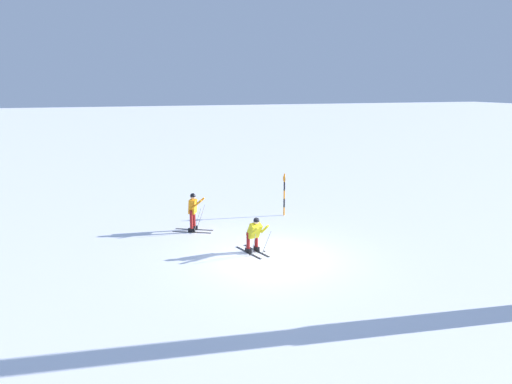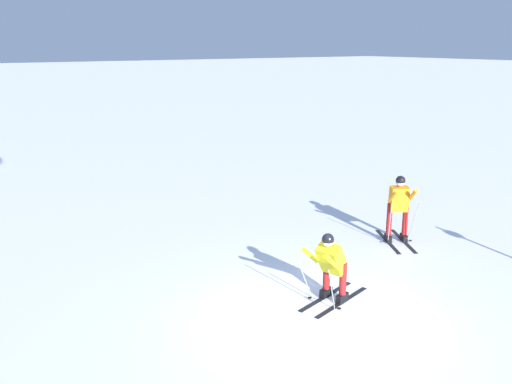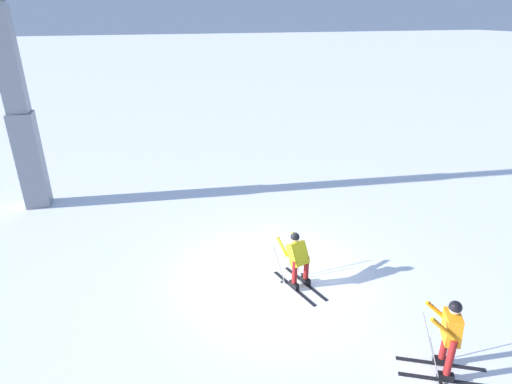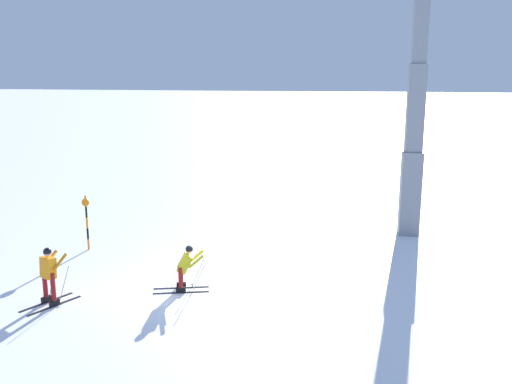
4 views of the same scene
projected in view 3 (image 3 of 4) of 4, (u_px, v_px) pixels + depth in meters
ground_plane at (271, 272)px, 10.87m from camera, size 260.00×260.00×0.00m
skier_carving_main at (297, 257)px, 10.12m from camera, size 0.95×1.69×1.49m
lift_tower_near at (12, 81)px, 13.00m from camera, size 0.77×2.32×10.37m
skier_distant_uphill at (450, 333)px, 7.48m from camera, size 1.68×1.20×1.66m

